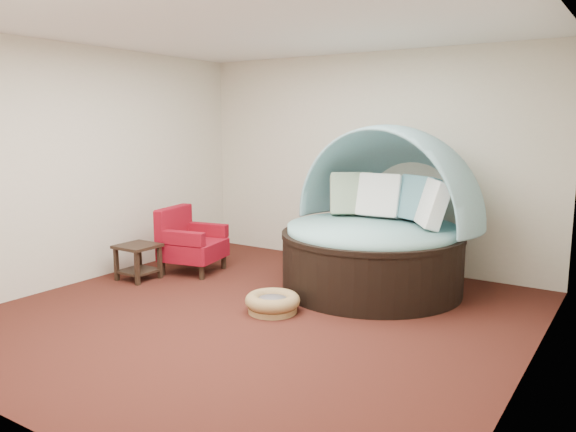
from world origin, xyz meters
The scene contains 10 objects.
floor centered at (0.00, 0.00, 0.00)m, with size 5.00×5.00×0.00m, color #461C14.
wall_back centered at (0.00, 2.50, 1.40)m, with size 5.00×5.00×0.00m, color beige.
wall_front centered at (0.00, -2.50, 1.40)m, with size 5.00×5.00×0.00m, color beige.
wall_left centered at (-2.50, 0.00, 1.40)m, with size 5.00×5.00×0.00m, color beige.
wall_right centered at (2.50, 0.00, 1.40)m, with size 5.00×5.00×0.00m, color beige.
ceiling centered at (0.00, 0.00, 2.80)m, with size 5.00×5.00×0.00m, color white.
canopy_daybed centered at (0.61, 1.52, 0.87)m, with size 2.48×2.42×1.89m.
pet_basket centered at (0.08, 0.15, 0.10)m, with size 0.69×0.69×0.19m.
red_armchair centered at (-1.71, 0.87, 0.38)m, with size 0.83×0.83×0.83m.
side_table centered at (-1.98, 0.24, 0.28)m, with size 0.45×0.45×0.44m.
Camera 1 is at (3.19, -4.34, 1.90)m, focal length 35.00 mm.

